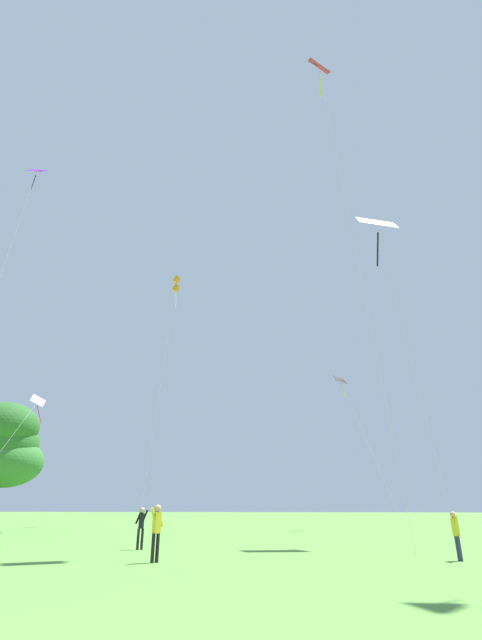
# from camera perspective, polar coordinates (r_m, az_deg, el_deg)

# --- Properties ---
(kite_pink_low) EXTENTS (1.42, 8.09, 8.58)m
(kite_pink_low) POSITION_cam_1_polar(r_m,az_deg,el_deg) (32.87, -24.42, -10.01)
(kite_pink_low) COLOR pink
(kite_pink_low) RESTS_ON ground_plane
(kite_black_large) EXTENTS (3.85, 6.79, 12.70)m
(kite_black_large) POSITION_cam_1_polar(r_m,az_deg,el_deg) (41.91, 12.61, -8.15)
(kite_black_large) COLOR black
(kite_black_large) RESTS_ON ground_plane
(kite_red_high) EXTENTS (2.26, 5.10, 30.55)m
(kite_red_high) POSITION_cam_1_polar(r_m,az_deg,el_deg) (35.13, 10.00, 27.40)
(kite_red_high) COLOR red
(kite_red_high) RESTS_ON ground_plane
(kite_yellow_diamond) EXTENTS (2.43, 5.23, 18.97)m
(kite_yellow_diamond) POSITION_cam_1_polar(r_m,az_deg,el_deg) (30.11, 16.70, 10.53)
(kite_yellow_diamond) COLOR yellow
(kite_yellow_diamond) RESTS_ON ground_plane
(kite_orange_box) EXTENTS (1.44, 9.29, 27.59)m
(kite_orange_box) POSITION_cam_1_polar(r_m,az_deg,el_deg) (55.56, -8.10, 4.34)
(kite_orange_box) COLOR orange
(kite_orange_box) RESTS_ON ground_plane
(kite_purple_streamer) EXTENTS (1.92, 4.96, 25.40)m
(kite_purple_streamer) POSITION_cam_1_polar(r_m,az_deg,el_deg) (37.75, -24.72, 14.90)
(kite_purple_streamer) COLOR purple
(kite_purple_streamer) RESTS_ON ground_plane
(person_in_red_shirt) EXTENTS (0.37, 0.49, 1.69)m
(person_in_red_shirt) POSITION_cam_1_polar(r_m,az_deg,el_deg) (16.24, -10.51, -24.10)
(person_in_red_shirt) COLOR black
(person_in_red_shirt) RESTS_ON ground_plane
(person_far_back) EXTENTS (0.49, 0.31, 1.60)m
(person_far_back) POSITION_cam_1_polar(r_m,az_deg,el_deg) (21.22, -12.37, -23.63)
(person_far_back) COLOR black
(person_far_back) RESTS_ON ground_plane
(person_child_small) EXTENTS (0.20, 0.48, 1.47)m
(person_child_small) POSITION_cam_1_polar(r_m,az_deg,el_deg) (17.95, 25.25, -22.72)
(person_child_small) COLOR #2D3351
(person_child_small) RESTS_ON ground_plane
(tree_right_cluster) EXTENTS (5.24, 5.70, 8.85)m
(tree_right_cluster) POSITION_cam_1_polar(r_m,az_deg,el_deg) (38.66, -27.40, -13.78)
(tree_right_cluster) COLOR brown
(tree_right_cluster) RESTS_ON ground_plane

